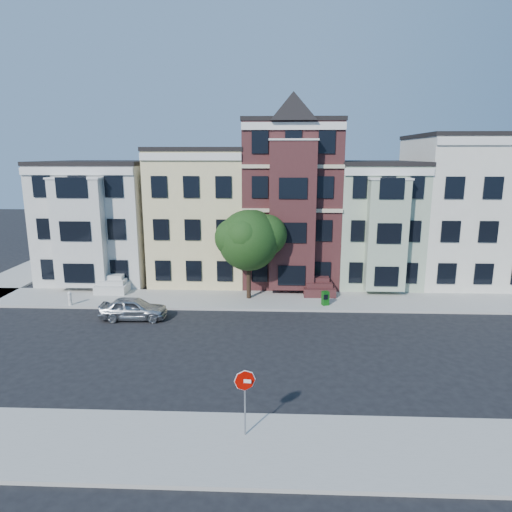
{
  "coord_description": "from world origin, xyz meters",
  "views": [
    {
      "loc": [
        -1.21,
        -21.63,
        9.79
      ],
      "look_at": [
        -2.24,
        3.4,
        4.2
      ],
      "focal_mm": 32.0,
      "sensor_mm": 36.0,
      "label": 1
    }
  ],
  "objects_px": {
    "fire_hydrant": "(70,300)",
    "newspaper_box": "(325,298)",
    "stop_sign": "(245,399)",
    "street_tree": "(249,244)",
    "parked_car": "(133,308)"
  },
  "relations": [
    {
      "from": "stop_sign",
      "to": "street_tree",
      "type": "bearing_deg",
      "value": 99.34
    },
    {
      "from": "newspaper_box",
      "to": "parked_car",
      "type": "bearing_deg",
      "value": 174.07
    },
    {
      "from": "parked_car",
      "to": "newspaper_box",
      "type": "relative_size",
      "value": 4.36
    },
    {
      "from": "newspaper_box",
      "to": "fire_hydrant",
      "type": "bearing_deg",
      "value": 163.52
    },
    {
      "from": "fire_hydrant",
      "to": "stop_sign",
      "type": "relative_size",
      "value": 0.26
    },
    {
      "from": "street_tree",
      "to": "parked_car",
      "type": "xyz_separation_m",
      "value": [
        -6.77,
        -4.01,
        -3.22
      ]
    },
    {
      "from": "fire_hydrant",
      "to": "stop_sign",
      "type": "bearing_deg",
      "value": -47.86
    },
    {
      "from": "street_tree",
      "to": "fire_hydrant",
      "type": "xyz_separation_m",
      "value": [
        -11.6,
        -1.98,
        -3.39
      ]
    },
    {
      "from": "fire_hydrant",
      "to": "newspaper_box",
      "type": "bearing_deg",
      "value": 2.37
    },
    {
      "from": "street_tree",
      "to": "fire_hydrant",
      "type": "height_order",
      "value": "street_tree"
    },
    {
      "from": "newspaper_box",
      "to": "fire_hydrant",
      "type": "height_order",
      "value": "newspaper_box"
    },
    {
      "from": "parked_car",
      "to": "newspaper_box",
      "type": "distance_m",
      "value": 12.17
    },
    {
      "from": "stop_sign",
      "to": "fire_hydrant",
      "type": "bearing_deg",
      "value": 138.71
    },
    {
      "from": "parked_car",
      "to": "stop_sign",
      "type": "xyz_separation_m",
      "value": [
        7.53,
        -11.63,
        0.85
      ]
    },
    {
      "from": "parked_car",
      "to": "fire_hydrant",
      "type": "bearing_deg",
      "value": 65.31
    }
  ]
}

